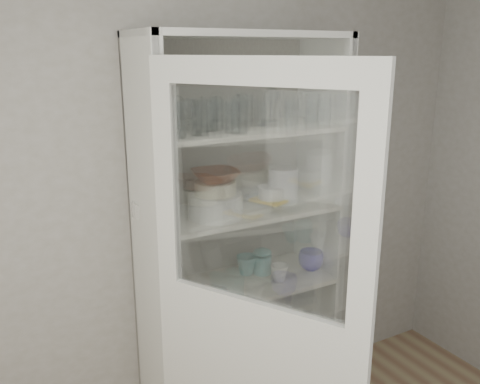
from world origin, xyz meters
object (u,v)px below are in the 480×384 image
yellow_trivet (272,199)px  grey_bowl_stack (283,185)px  pantry_cabinet (234,263)px  cream_dish (222,349)px  goblet_0 (178,111)px  goblet_2 (239,108)px  terracotta_bowl (215,176)px  mug_white (279,273)px  measuring_cups (213,292)px  mug_teal (247,265)px  plate_stack_front (216,205)px  teal_jar (262,263)px  cupboard_door (255,353)px  goblet_1 (217,110)px  goblet_3 (272,103)px  mug_blue (311,260)px  glass_platter (272,202)px  white_canister (162,285)px  cream_bowl (215,188)px

yellow_trivet → grey_bowl_stack: (0.07, 0.01, 0.06)m
pantry_cabinet → cream_dish: 0.46m
goblet_0 → goblet_2: goblet_0 is taller
goblet_2 → terracotta_bowl: (-0.20, -0.14, -0.28)m
mug_white → measuring_cups: 0.37m
mug_teal → plate_stack_front: bearing=-137.0°
plate_stack_front → teal_jar: 0.52m
cupboard_door → mug_teal: bearing=122.4°
goblet_2 → mug_teal: bearing=-10.7°
cupboard_door → goblet_1: bearing=134.2°
goblet_3 → yellow_trivet: (-0.08, -0.14, -0.47)m
plate_stack_front → yellow_trivet: (0.34, 0.05, -0.03)m
goblet_2 → mug_teal: 0.83m
plate_stack_front → mug_teal: (0.24, 0.13, -0.40)m
terracotta_bowl → measuring_cups: size_ratio=2.44×
pantry_cabinet → goblet_0: size_ratio=12.04×
pantry_cabinet → teal_jar: size_ratio=17.71×
plate_stack_front → mug_blue: (0.58, 0.01, -0.40)m
goblet_3 → glass_platter: goblet_3 is taller
goblet_2 → measuring_cups: (-0.22, -0.14, -0.86)m
yellow_trivet → measuring_cups: 0.55m
goblet_2 → cream_dish: size_ratio=0.66×
measuring_cups → glass_platter: bearing=7.9°
plate_stack_front → terracotta_bowl: 0.14m
terracotta_bowl → grey_bowl_stack: size_ratio=1.21×
mug_blue → measuring_cups: size_ratio=1.50×
measuring_cups → white_canister: 0.25m
goblet_3 → glass_platter: 0.51m
mug_teal → cream_dish: (-0.19, -0.07, -0.41)m
goblet_3 → teal_jar: goblet_3 is taller
pantry_cabinet → measuring_cups: bearing=-144.2°
pantry_cabinet → measuring_cups: 0.24m
goblet_1 → goblet_2: goblet_2 is taller
yellow_trivet → grey_bowl_stack: size_ratio=0.93×
grey_bowl_stack → terracotta_bowl: bearing=-172.6°
glass_platter → mug_teal: glass_platter is taller
goblet_3 → cream_bowl: goblet_3 is taller
goblet_3 → teal_jar: 0.84m
goblet_0 → goblet_3: (0.54, 0.04, 0.01)m
white_canister → mug_teal: bearing=2.3°
goblet_3 → cupboard_door: bearing=-125.6°
white_canister → yellow_trivet: bearing=-6.5°
goblet_0 → goblet_1: 0.21m
goblet_3 → white_canister: 1.07m
pantry_cabinet → terracotta_bowl: pantry_cabinet is taller
goblet_3 → glass_platter: (-0.08, -0.14, -0.48)m
grey_bowl_stack → teal_jar: (-0.09, 0.05, -0.43)m
glass_platter → mug_blue: glass_platter is taller
pantry_cabinet → terracotta_bowl: 0.56m
goblet_3 → white_canister: size_ratio=1.59×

